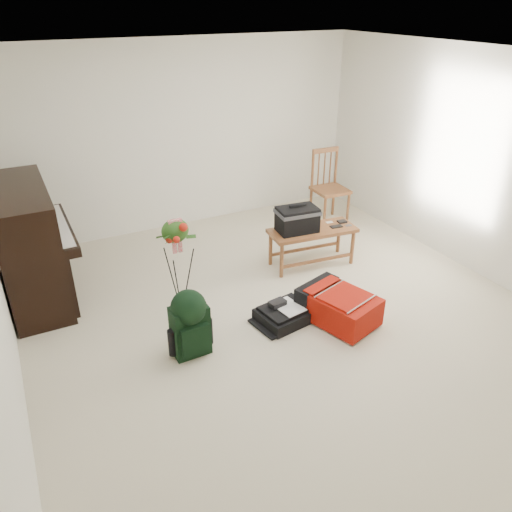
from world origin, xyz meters
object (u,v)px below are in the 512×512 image
red_suitcase (335,304)px  black_duffel (285,314)px  flower_stand (178,268)px  bench (303,223)px  dining_chair (329,188)px  piano (31,247)px  green_backpack (190,320)px

red_suitcase → black_duffel: bearing=140.9°
red_suitcase → flower_stand: (-1.37, 0.80, 0.37)m
bench → red_suitcase: (-0.28, -1.11, -0.40)m
dining_chair → red_suitcase: dining_chair is taller
piano → bench: 3.00m
bench → black_duffel: bearing=-123.4°
piano → dining_chair: 3.99m
piano → green_backpack: 2.05m
red_suitcase → dining_chair: bearing=40.5°
black_duffel → green_backpack: size_ratio=0.89×
bench → green_backpack: bearing=-145.3°
piano → dining_chair: size_ratio=1.44×
piano → black_duffel: bearing=-37.5°
piano → red_suitcase: piano is taller
black_duffel → flower_stand: bearing=136.8°
piano → black_duffel: 2.76m
piano → black_duffel: piano is taller
piano → red_suitcase: 3.24m
red_suitcase → green_backpack: green_backpack is taller
piano → green_backpack: (1.12, -1.70, -0.24)m
dining_chair → green_backpack: dining_chair is taller
bench → dining_chair: bearing=49.3°
piano → dining_chair: (3.98, 0.26, -0.09)m
piano → green_backpack: size_ratio=2.27×
dining_chair → bench: bearing=-134.0°
piano → red_suitcase: bearing=-35.1°
dining_chair → red_suitcase: bearing=-119.7°
bench → green_backpack: bench is taller
piano → flower_stand: bearing=-39.8°
bench → black_duffel: (-0.76, -0.91, -0.49)m
green_backpack → flower_stand: 0.69m
bench → dining_chair: size_ratio=1.04×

